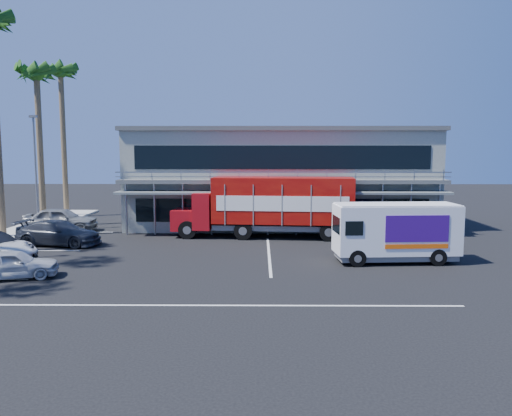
{
  "coord_description": "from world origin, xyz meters",
  "views": [
    {
      "loc": [
        1.5,
        -23.81,
        5.7
      ],
      "look_at": [
        1.27,
        5.34,
        2.3
      ],
      "focal_mm": 35.0,
      "sensor_mm": 36.0,
      "label": 1
    }
  ],
  "objects": [
    {
      "name": "red_truck",
      "position": [
        2.2,
        8.57,
        2.17
      ],
      "size": [
        11.9,
        3.75,
        3.94
      ],
      "rotation": [
        0.0,
        0.0,
        -0.09
      ],
      "color": "maroon",
      "rests_on": "ground"
    },
    {
      "name": "ground",
      "position": [
        0.0,
        0.0,
        0.0
      ],
      "size": [
        120.0,
        120.0,
        0.0
      ],
      "primitive_type": "plane",
      "color": "black",
      "rests_on": "ground"
    },
    {
      "name": "parked_car_e",
      "position": [
        -12.5,
        10.8,
        0.84
      ],
      "size": [
        5.05,
        2.25,
        1.69
      ],
      "primitive_type": "imported",
      "rotation": [
        0.0,
        0.0,
        1.62
      ],
      "color": "slate",
      "rests_on": "ground"
    },
    {
      "name": "parked_car_d",
      "position": [
        -10.58,
        5.63,
        0.74
      ],
      "size": [
        5.41,
        2.98,
        1.48
      ],
      "primitive_type": "imported",
      "rotation": [
        0.0,
        0.0,
        1.39
      ],
      "color": "#272B34",
      "rests_on": "ground"
    },
    {
      "name": "white_van",
      "position": [
        8.4,
        1.26,
        1.59
      ],
      "size": [
        6.26,
        2.48,
        3.0
      ],
      "rotation": [
        0.0,
        0.0,
        0.06
      ],
      "color": "white",
      "rests_on": "ground"
    },
    {
      "name": "palm_e",
      "position": [
        -14.7,
        13.0,
        10.57
      ],
      "size": [
        2.8,
        2.8,
        12.25
      ],
      "color": "brown",
      "rests_on": "ground"
    },
    {
      "name": "palm_f",
      "position": [
        -15.1,
        18.5,
        11.47
      ],
      "size": [
        2.8,
        2.8,
        13.25
      ],
      "color": "brown",
      "rests_on": "ground"
    },
    {
      "name": "building",
      "position": [
        3.0,
        14.94,
        3.66
      ],
      "size": [
        22.4,
        12.0,
        7.3
      ],
      "color": "gray",
      "rests_on": "ground"
    },
    {
      "name": "parked_car_a",
      "position": [
        -9.5,
        -2.19,
        0.65
      ],
      "size": [
        4.11,
        2.52,
        1.31
      ],
      "primitive_type": "imported",
      "rotation": [
        0.0,
        0.0,
        1.84
      ],
      "color": "#B5B7BD",
      "rests_on": "ground"
    },
    {
      "name": "light_pole_far",
      "position": [
        -14.2,
        11.0,
        4.5
      ],
      "size": [
        0.5,
        0.25,
        8.09
      ],
      "color": "gray",
      "rests_on": "ground"
    }
  ]
}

